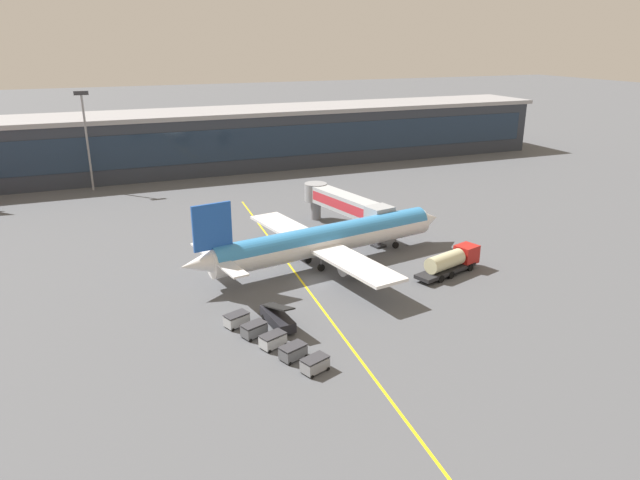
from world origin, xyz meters
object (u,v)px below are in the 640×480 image
Objects in this scene: fuel_tanker at (452,261)px; baggage_cart_2 at (273,340)px; baggage_cart_4 at (237,320)px; belt_loader at (278,317)px; main_airliner at (325,240)px; baggage_cart_3 at (254,329)px; baggage_cart_0 at (315,364)px; baggage_cart_1 at (293,352)px.

baggage_cart_2 is (-28.56, -9.98, -0.96)m from fuel_tanker.
baggage_cart_2 and baggage_cart_4 have the same top height.
belt_loader is (-26.61, -5.62, -0.76)m from fuel_tanker.
baggage_cart_2 is (-13.99, -19.38, -2.95)m from main_airliner.
baggage_cart_3 is (-15.13, -16.38, -2.95)m from main_airliner.
main_airliner is at bearing 147.18° from fuel_tanker.
baggage_cart_0 is at bearing -114.80° from main_airliner.
baggage_cart_4 is at bearing 110.81° from baggage_cart_2.
baggage_cart_1 is at bearing -69.19° from baggage_cart_4.
baggage_cart_3 is 3.20m from baggage_cart_4.
baggage_cart_0 is at bearing -69.19° from baggage_cart_1.
main_airliner reaches higher than baggage_cart_4.
baggage_cart_3 is (-3.41, 8.97, 0.00)m from baggage_cart_0.
main_airliner is 3.77× the size of fuel_tanker.
baggage_cart_0 is (0.32, -10.34, -0.21)m from belt_loader.
belt_loader is (-12.03, -15.02, -2.74)m from main_airliner.
baggage_cart_0 and baggage_cart_4 have the same top height.
fuel_tanker reaches higher than baggage_cart_2.
baggage_cart_3 is at bearing -132.72° from main_airliner.
main_airliner is 13.77× the size of baggage_cart_2.
baggage_cart_4 is at bearing 110.81° from baggage_cart_1.
main_airliner is at bearing 54.17° from baggage_cart_2.
baggage_cart_2 is 3.20m from baggage_cart_3.
main_airliner is 22.50m from baggage_cart_3.
baggage_cart_4 is at bearing -172.61° from fuel_tanker.
baggage_cart_0 is at bearing -88.25° from belt_loader.
main_airliner is at bearing 60.11° from baggage_cart_1.
baggage_cart_4 is (-1.14, 2.99, 0.00)m from baggage_cart_3.
baggage_cart_2 is 1.00× the size of baggage_cart_3.
fuel_tanker is at bearing 25.31° from baggage_cart_1.
main_airliner is 13.77× the size of baggage_cart_1.
baggage_cart_4 is (-4.23, 1.62, -0.21)m from belt_loader.
belt_loader is at bearing 65.83° from baggage_cart_2.
belt_loader is at bearing -128.71° from main_airliner.
belt_loader is at bearing 23.87° from baggage_cart_3.
baggage_cart_1 and baggage_cart_3 have the same top height.
belt_loader is 7.40m from baggage_cart_1.
baggage_cart_0 is at bearing -148.73° from fuel_tanker.
belt_loader reaches higher than baggage_cart_3.
baggage_cart_1 is (-1.14, 2.99, 0.00)m from baggage_cart_0.
baggage_cart_4 is (-3.41, 8.97, 0.00)m from baggage_cart_1.
belt_loader is 2.31× the size of baggage_cart_2.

